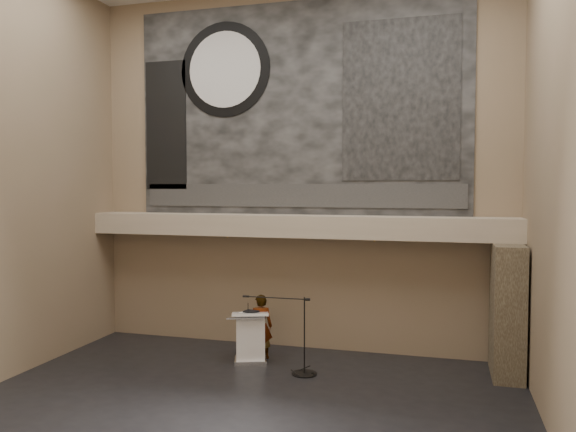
% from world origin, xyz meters
% --- Properties ---
extents(floor, '(10.00, 10.00, 0.00)m').
position_xyz_m(floor, '(0.00, 0.00, 0.00)').
color(floor, black).
rests_on(floor, ground).
extents(wall_back, '(10.00, 0.02, 8.50)m').
position_xyz_m(wall_back, '(0.00, 4.00, 4.25)').
color(wall_back, '#7F6C51').
rests_on(wall_back, floor).
extents(wall_front, '(10.00, 0.02, 8.50)m').
position_xyz_m(wall_front, '(0.00, -4.00, 4.25)').
color(wall_front, '#7F6C51').
rests_on(wall_front, floor).
extents(wall_right, '(0.02, 8.00, 8.50)m').
position_xyz_m(wall_right, '(5.00, 0.00, 4.25)').
color(wall_right, '#7F6C51').
rests_on(wall_right, floor).
extents(soffit, '(10.00, 0.80, 0.50)m').
position_xyz_m(soffit, '(0.00, 3.60, 2.95)').
color(soffit, tan).
rests_on(soffit, wall_back).
extents(sprinkler_left, '(0.04, 0.04, 0.06)m').
position_xyz_m(sprinkler_left, '(-1.60, 3.55, 2.67)').
color(sprinkler_left, '#B2893D').
rests_on(sprinkler_left, soffit).
extents(sprinkler_right, '(0.04, 0.04, 0.06)m').
position_xyz_m(sprinkler_right, '(1.90, 3.55, 2.67)').
color(sprinkler_right, '#B2893D').
rests_on(sprinkler_right, soffit).
extents(banner, '(8.00, 0.05, 5.00)m').
position_xyz_m(banner, '(0.00, 3.97, 5.70)').
color(banner, black).
rests_on(banner, wall_back).
extents(banner_text_strip, '(7.76, 0.02, 0.55)m').
position_xyz_m(banner_text_strip, '(0.00, 3.93, 3.65)').
color(banner_text_strip, '#2B2B2B').
rests_on(banner_text_strip, banner).
extents(banner_clock_rim, '(2.30, 0.02, 2.30)m').
position_xyz_m(banner_clock_rim, '(-1.80, 3.93, 6.70)').
color(banner_clock_rim, black).
rests_on(banner_clock_rim, banner).
extents(banner_clock_face, '(1.84, 0.02, 1.84)m').
position_xyz_m(banner_clock_face, '(-1.80, 3.91, 6.70)').
color(banner_clock_face, silver).
rests_on(banner_clock_face, banner).
extents(banner_building_print, '(2.60, 0.02, 3.60)m').
position_xyz_m(banner_building_print, '(2.40, 3.93, 5.80)').
color(banner_building_print, black).
rests_on(banner_building_print, banner).
extents(banner_brick_print, '(1.10, 0.02, 3.20)m').
position_xyz_m(banner_brick_print, '(-3.40, 3.93, 5.40)').
color(banner_brick_print, black).
rests_on(banner_brick_print, banner).
extents(stone_pier, '(0.60, 1.40, 2.70)m').
position_xyz_m(stone_pier, '(4.65, 3.15, 1.35)').
color(stone_pier, '#413728').
rests_on(stone_pier, floor).
extents(lectern, '(0.93, 0.79, 1.14)m').
position_xyz_m(lectern, '(-0.68, 2.57, 0.55)').
color(lectern, silver).
rests_on(lectern, floor).
extents(binder, '(0.34, 0.29, 0.04)m').
position_xyz_m(binder, '(-0.67, 2.59, 1.12)').
color(binder, black).
rests_on(binder, lectern).
extents(papers, '(0.28, 0.33, 0.00)m').
position_xyz_m(papers, '(-0.78, 2.57, 1.10)').
color(papers, silver).
rests_on(papers, lectern).
extents(speaker_person, '(0.60, 0.48, 1.45)m').
position_xyz_m(speaker_person, '(-0.55, 2.90, 0.72)').
color(speaker_person, silver).
rests_on(speaker_person, floor).
extents(mic_stand, '(1.59, 0.52, 1.60)m').
position_xyz_m(mic_stand, '(0.61, 2.10, 0.25)').
color(mic_stand, black).
rests_on(mic_stand, floor).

